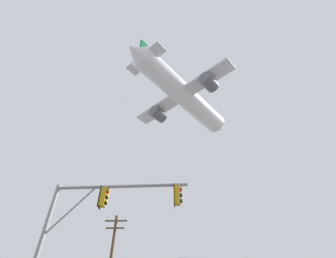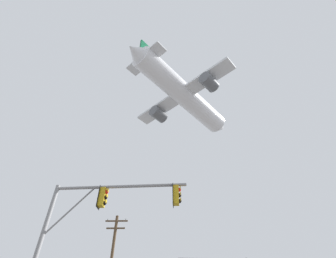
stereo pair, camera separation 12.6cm
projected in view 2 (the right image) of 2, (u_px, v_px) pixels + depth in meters
name	position (u px, v px, depth m)	size (l,w,h in m)	color
signal_pole_near	(94.00, 219.00, 10.79)	(6.39, 0.63, 6.74)	gray
airplane	(184.00, 95.00, 41.10)	(18.47, 20.70, 6.74)	white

